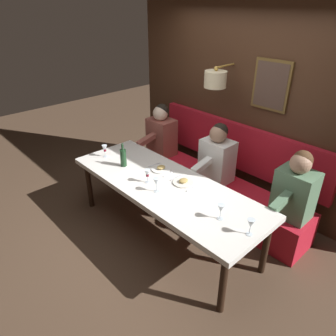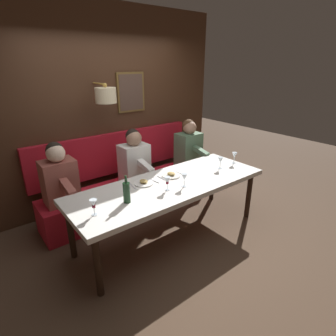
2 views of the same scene
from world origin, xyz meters
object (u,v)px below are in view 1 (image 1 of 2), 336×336
object	(u,v)px
diner_near	(217,155)
diner_middle	(161,132)
wine_glass_0	(251,224)
wine_glass_4	(105,149)
dining_table	(165,188)
diner_nearest	(296,188)
wine_glass_2	(147,173)
wine_glass_1	(156,182)
wine_glass_3	(221,209)
wine_bottle	(123,157)

from	to	relation	value
diner_near	diner_middle	distance (m)	1.08
wine_glass_0	wine_glass_4	xyz separation A→B (m)	(-0.08, 2.19, -0.00)
dining_table	wine_glass_0	distance (m)	1.17
diner_nearest	wine_glass_2	size ratio (longest dim) A/B	4.82
diner_near	diner_nearest	bearing A→B (deg)	-90.00
diner_nearest	wine_glass_1	xyz separation A→B (m)	(-1.06, 1.04, 0.04)
wine_glass_3	wine_glass_4	distance (m)	1.88
wine_glass_2	wine_glass_4	bearing A→B (deg)	89.40
diner_nearest	wine_glass_0	world-z (taller)	diner_nearest
dining_table	diner_near	xyz separation A→B (m)	(0.88, -0.04, 0.14)
diner_middle	wine_glass_0	distance (m)	2.38
wine_glass_1	diner_nearest	bearing A→B (deg)	-44.52
diner_nearest	wine_glass_3	xyz separation A→B (m)	(-0.93, 0.27, 0.04)
dining_table	wine_glass_4	xyz separation A→B (m)	(-0.12, 1.04, 0.18)
dining_table	diner_middle	world-z (taller)	diner_middle
wine_glass_3	wine_glass_1	bearing A→B (deg)	99.43
diner_nearest	wine_bottle	world-z (taller)	diner_nearest
wine_bottle	dining_table	bearing A→B (deg)	-82.09
diner_near	wine_glass_3	bearing A→B (deg)	-139.28
wine_glass_1	wine_glass_4	size ratio (longest dim) A/B	1.00
wine_glass_3	wine_glass_4	bearing A→B (deg)	92.06
diner_near	wine_bottle	bearing A→B (deg)	144.48
wine_bottle	wine_glass_0	bearing A→B (deg)	-88.23
diner_near	wine_bottle	size ratio (longest dim) A/B	2.64
diner_nearest	wine_glass_1	bearing A→B (deg)	135.48
wine_glass_0	wine_glass_1	size ratio (longest dim) A/B	1.00
diner_near	wine_glass_4	distance (m)	1.47
wine_glass_3	wine_glass_4	xyz separation A→B (m)	(-0.07, 1.87, -0.00)
diner_middle	wine_glass_1	xyz separation A→B (m)	(-1.06, -1.11, 0.04)
wine_glass_2	diner_middle	bearing A→B (deg)	41.57
wine_glass_2	wine_glass_3	distance (m)	0.99
diner_near	wine_glass_1	bearing A→B (deg)	-178.46
diner_near	wine_glass_0	size ratio (longest dim) A/B	4.82
wine_glass_0	wine_glass_4	world-z (taller)	same
wine_glass_2	wine_bottle	world-z (taller)	wine_bottle
diner_middle	wine_glass_1	distance (m)	1.53
wine_glass_1	wine_glass_4	world-z (taller)	same
diner_near	wine_glass_1	world-z (taller)	diner_near
dining_table	diner_nearest	world-z (taller)	diner_nearest
diner_nearest	wine_glass_4	size ratio (longest dim) A/B	4.82
dining_table	wine_glass_0	bearing A→B (deg)	-91.75
wine_glass_4	dining_table	bearing A→B (deg)	-83.51
wine_glass_3	wine_bottle	bearing A→B (deg)	91.57
diner_nearest	wine_bottle	size ratio (longest dim) A/B	2.64
wine_glass_0	wine_bottle	size ratio (longest dim) A/B	0.55
diner_near	wine_glass_0	bearing A→B (deg)	-129.31
wine_glass_3	wine_bottle	size ratio (longest dim) A/B	0.55
wine_glass_3	diner_near	bearing A→B (deg)	40.72
wine_bottle	diner_nearest	bearing A→B (deg)	-61.14
diner_near	wine_glass_2	xyz separation A→B (m)	(-1.01, 0.18, 0.04)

